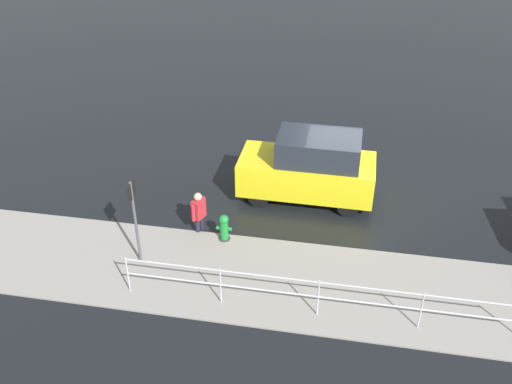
{
  "coord_description": "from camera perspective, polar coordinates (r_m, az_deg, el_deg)",
  "views": [
    {
      "loc": [
        0.09,
        14.62,
        9.39
      ],
      "look_at": [
        2.42,
        1.69,
        0.9
      ],
      "focal_mm": 40.0,
      "sensor_mm": 36.0,
      "label": 1
    }
  ],
  "objects": [
    {
      "name": "pedestrian",
      "position": [
        15.37,
        -5.75,
        -1.82
      ],
      "size": [
        0.35,
        0.54,
        1.22
      ],
      "color": "#B2262D",
      "rests_on": "ground"
    },
    {
      "name": "sign_post",
      "position": [
        13.99,
        -12.09,
        -1.91
      ],
      "size": [
        0.07,
        0.44,
        2.4
      ],
      "color": "#4C4C51",
      "rests_on": "ground"
    },
    {
      "name": "fire_hydrant",
      "position": [
        15.14,
        -3.21,
        -3.61
      ],
      "size": [
        0.42,
        0.31,
        0.8
      ],
      "color": "#197A2D",
      "rests_on": "ground"
    },
    {
      "name": "moving_hatchback",
      "position": [
        16.6,
        5.41,
        2.45
      ],
      "size": [
        3.92,
        1.74,
        2.06
      ],
      "color": "yellow",
      "rests_on": "ground"
    },
    {
      "name": "kerb_strip",
      "position": [
        14.01,
        8.05,
        -9.49
      ],
      "size": [
        24.0,
        3.2,
        0.04
      ],
      "primitive_type": "cube",
      "color": "gray",
      "rests_on": "ground"
    },
    {
      "name": "metal_railing",
      "position": [
        12.82,
        6.28,
        -9.88
      ],
      "size": [
        8.94,
        0.04,
        1.05
      ],
      "color": "#B7BABF",
      "rests_on": "ground"
    },
    {
      "name": "ground_plane",
      "position": [
        17.38,
        8.87,
        -0.28
      ],
      "size": [
        60.0,
        60.0,
        0.0
      ],
      "primitive_type": "plane",
      "color": "black"
    }
  ]
}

